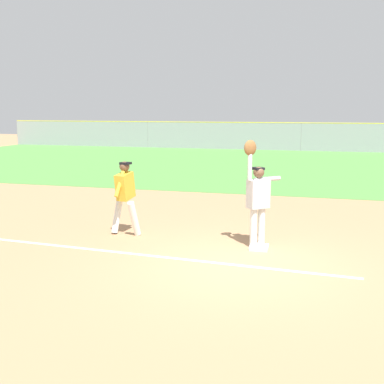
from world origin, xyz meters
name	(u,v)px	position (x,y,z in m)	size (l,w,h in m)	color
ground_plane	(238,265)	(0.00, 0.00, 0.00)	(79.01, 79.01, 0.00)	tan
outfield_grass	(293,166)	(0.00, 16.54, 0.01)	(45.14, 18.11, 0.01)	#549342
chalk_foul_line	(66,246)	(-3.75, 0.23, 0.00)	(12.00, 0.10, 0.01)	white
first_base	(259,247)	(0.25, 1.13, 0.04)	(0.38, 0.38, 0.08)	white
fielder	(257,195)	(0.17, 1.27, 1.12)	(0.75, 0.67, 2.28)	silver
runner	(125,193)	(-2.90, 1.49, 1.00)	(0.74, 0.84, 1.72)	white
baseball	(251,159)	(0.00, 1.37, 1.86)	(0.07, 0.07, 0.07)	white
outfield_fence	(301,137)	(0.00, 25.59, 0.98)	(45.22, 0.08, 1.96)	#93999E
parked_car_silver	(190,136)	(-9.06, 29.42, 0.67)	(4.53, 2.37, 1.25)	#B7B7BC
parked_car_green	(262,137)	(-3.26, 29.88, 0.67)	(4.57, 2.46, 1.25)	#1E6B33
parked_car_blue	(326,138)	(1.72, 29.96, 0.67)	(4.46, 2.23, 1.25)	#23389E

